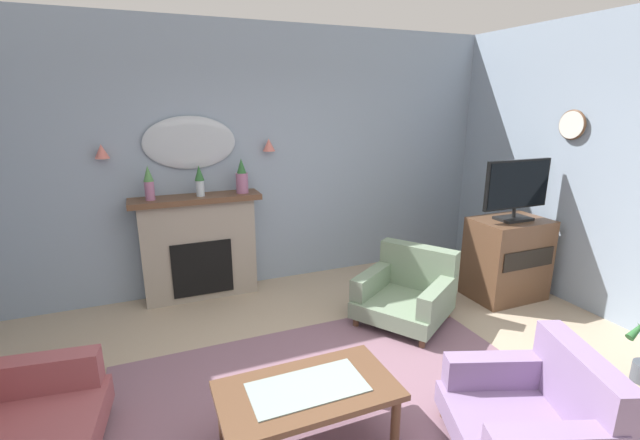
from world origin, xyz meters
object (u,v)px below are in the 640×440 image
(fireplace, at_px, (200,248))
(tv_cabinet, at_px, (507,258))
(armchair_in_corner, at_px, (536,413))
(mantel_vase_left, at_px, (200,180))
(wall_sconce_right, at_px, (269,145))
(mantel_vase_right, at_px, (149,183))
(wall_mirror, at_px, (190,143))
(wall_sconce_left, at_px, (102,151))
(mantel_vase_centre, at_px, (242,178))
(armchair_near_fireplace, at_px, (408,291))
(wall_clock, at_px, (572,125))
(tv_flatscreen, at_px, (517,188))
(coffee_table, at_px, (308,396))

(fireplace, height_order, tv_cabinet, fireplace)
(fireplace, height_order, armchair_in_corner, fireplace)
(mantel_vase_left, height_order, wall_sconce_right, wall_sconce_right)
(mantel_vase_right, distance_m, wall_sconce_right, 1.34)
(wall_sconce_right, bearing_deg, mantel_vase_left, -171.47)
(wall_mirror, height_order, wall_sconce_left, wall_mirror)
(mantel_vase_centre, height_order, wall_sconce_right, wall_sconce_right)
(wall_mirror, distance_m, wall_sconce_left, 0.85)
(wall_sconce_right, distance_m, tv_cabinet, 2.95)
(armchair_near_fireplace, bearing_deg, wall_sconce_left, 152.12)
(wall_mirror, xyz_separation_m, tv_cabinet, (3.15, -1.44, -1.26))
(armchair_in_corner, bearing_deg, wall_mirror, 115.68)
(wall_clock, distance_m, armchair_in_corner, 3.11)
(wall_sconce_right, distance_m, armchair_near_fireplace, 2.20)
(tv_flatscreen, bearing_deg, armchair_near_fireplace, -179.65)
(mantel_vase_right, distance_m, wall_mirror, 0.61)
(wall_sconce_left, xyz_separation_m, wall_clock, (4.51, -1.55, 0.24))
(fireplace, xyz_separation_m, coffee_table, (0.30, -2.54, -0.19))
(wall_clock, bearing_deg, mantel_vase_right, 160.83)
(mantel_vase_centre, distance_m, tv_cabinet, 3.06)
(mantel_vase_right, relative_size, armchair_near_fireplace, 0.31)
(fireplace, height_order, wall_clock, wall_clock)
(fireplace, distance_m, armchair_in_corner, 3.51)
(mantel_vase_centre, bearing_deg, fireplace, 176.76)
(mantel_vase_centre, bearing_deg, mantel_vase_left, 180.00)
(coffee_table, relative_size, armchair_in_corner, 1.05)
(coffee_table, height_order, tv_flatscreen, tv_flatscreen)
(wall_sconce_right, relative_size, coffee_table, 0.13)
(fireplace, bearing_deg, wall_sconce_right, 6.16)
(mantel_vase_centre, height_order, tv_flatscreen, tv_flatscreen)
(mantel_vase_left, height_order, tv_cabinet, mantel_vase_left)
(mantel_vase_centre, bearing_deg, tv_cabinet, -25.70)
(wall_sconce_right, distance_m, wall_clock, 3.21)
(wall_mirror, bearing_deg, wall_clock, -23.61)
(mantel_vase_right, height_order, wall_sconce_left, wall_sconce_left)
(tv_cabinet, height_order, tv_flatscreen, tv_flatscreen)
(fireplace, distance_m, wall_sconce_right, 1.38)
(wall_clock, xyz_separation_m, armchair_near_fireplace, (-1.82, 0.13, -1.59))
(wall_sconce_left, relative_size, wall_sconce_right, 1.00)
(armchair_in_corner, height_order, tv_cabinet, tv_cabinet)
(mantel_vase_centre, bearing_deg, armchair_near_fireplace, -44.22)
(wall_sconce_right, bearing_deg, mantel_vase_right, -174.73)
(wall_mirror, bearing_deg, wall_sconce_left, -176.63)
(mantel_vase_left, relative_size, wall_clock, 1.06)
(fireplace, bearing_deg, armchair_near_fireplace, -35.90)
(mantel_vase_left, relative_size, tv_cabinet, 0.37)
(tv_cabinet, distance_m, tv_flatscreen, 0.80)
(fireplace, distance_m, mantel_vase_right, 0.89)
(mantel_vase_centre, xyz_separation_m, tv_cabinet, (2.65, -1.27, -0.87))
(wall_clock, xyz_separation_m, armchair_in_corner, (-2.08, -1.67, -1.59))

